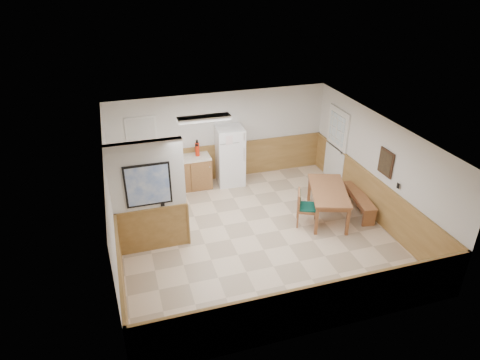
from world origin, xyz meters
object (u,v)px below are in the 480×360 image
object	(u,v)px
dining_table	(328,193)
dining_bench	(359,199)
refrigerator	(230,156)
soap_bottle	(144,158)
dining_chair	(304,205)
fire_extinguisher	(197,149)

from	to	relation	value
dining_table	dining_bench	size ratio (longest dim) A/B	1.20
refrigerator	dining_table	xyz separation A→B (m)	(1.75, -2.40, -0.16)
refrigerator	soap_bottle	distance (m)	2.30
dining_chair	soap_bottle	bearing A→B (deg)	166.41
dining_bench	dining_chair	world-z (taller)	dining_chair
dining_bench	fire_extinguisher	world-z (taller)	fire_extinguisher
dining_bench	fire_extinguisher	bearing A→B (deg)	155.45
refrigerator	fire_extinguisher	bearing A→B (deg)	177.39
dining_table	fire_extinguisher	world-z (taller)	fire_extinguisher
refrigerator	dining_bench	bearing A→B (deg)	-38.66
dining_chair	soap_bottle	size ratio (longest dim) A/B	3.55
refrigerator	dining_bench	size ratio (longest dim) A/B	1.08
fire_extinguisher	dining_chair	bearing A→B (deg)	-77.83
dining_table	dining_chair	distance (m)	0.71
dining_bench	soap_bottle	bearing A→B (deg)	164.02
dining_bench	dining_chair	distance (m)	1.58
refrigerator	fire_extinguisher	distance (m)	0.93
refrigerator	fire_extinguisher	size ratio (longest dim) A/B	3.62
dining_bench	soap_bottle	world-z (taller)	soap_bottle
dining_bench	fire_extinguisher	xyz separation A→B (m)	(-3.52, 2.47, 0.76)
dining_chair	fire_extinguisher	distance (m)	3.30
dining_chair	fire_extinguisher	size ratio (longest dim) A/B	1.89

